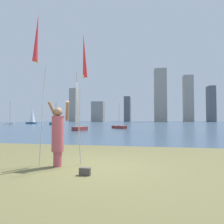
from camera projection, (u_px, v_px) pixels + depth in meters
ground at (141, 124)px, 55.94m from camera, size 120.00×138.00×0.12m
person at (58, 134)px, 5.84m from camera, size 0.72×0.53×1.96m
kite_flag_left at (37, 41)px, 5.82m from camera, size 0.16×0.70×4.59m
kite_flag_right at (84, 59)px, 6.46m from camera, size 0.16×0.94×4.20m
bag at (85, 171)px, 4.89m from camera, size 0.28×0.12×0.19m
sailboat_0 at (119, 127)px, 28.68m from camera, size 2.51×2.48×3.72m
sailboat_1 at (57, 117)px, 46.42m from camera, size 2.10×3.32×5.33m
sailboat_2 at (80, 128)px, 23.78m from camera, size 1.57×2.17×5.21m
sailboat_3 at (10, 123)px, 50.28m from camera, size 2.15×1.75×5.90m
sailboat_4 at (32, 117)px, 54.81m from camera, size 3.16×1.62×5.30m
skyline_tower_0 at (74, 105)px, 104.09m from camera, size 3.66×6.32×17.50m
skyline_tower_1 at (98, 112)px, 100.38m from camera, size 6.16×5.32×10.26m
skyline_tower_2 at (128, 109)px, 100.80m from camera, size 3.05×7.58×12.79m
skyline_tower_3 at (160, 96)px, 94.98m from camera, size 5.66×7.73×25.42m
skyline_tower_4 at (188, 99)px, 94.20m from camera, size 4.50×4.08×22.46m
skyline_tower_5 at (211, 104)px, 93.67m from camera, size 3.19×5.20×17.17m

